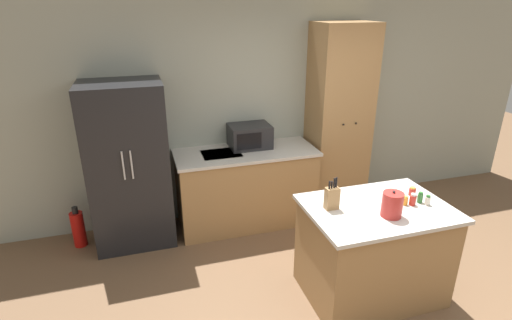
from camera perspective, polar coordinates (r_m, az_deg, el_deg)
name	(u,v)px	position (r m, az deg, el deg)	size (l,w,h in m)	color
wall_back	(282,110)	(5.03, 3.70, 7.20)	(7.20, 0.06, 2.60)	#9EA393
refrigerator	(129,166)	(4.52, -17.70, -0.83)	(0.84, 0.68, 1.81)	black
back_counter	(246,187)	(4.83, -1.44, -3.88)	(1.65, 0.70, 0.94)	#9E7547
pantry_cabinet	(338,121)	(5.07, 11.68, 5.42)	(0.69, 0.55, 2.35)	#9E7547
kitchen_island	(373,251)	(3.87, 16.32, -12.31)	(1.25, 0.88, 0.91)	#9E7547
microwave	(250,136)	(4.74, -0.91, 3.45)	(0.48, 0.37, 0.27)	#232326
knife_block	(332,198)	(3.46, 10.79, -5.31)	(0.11, 0.07, 0.29)	#9E7547
spice_bottle_tall_dark	(413,200)	(3.75, 21.49, -5.30)	(0.06, 0.06, 0.11)	#B2281E
spice_bottle_short_red	(428,200)	(3.80, 23.31, -5.32)	(0.05, 0.05, 0.09)	beige
spice_bottle_amber_oil	(412,191)	(3.93, 21.43, -4.19)	(0.06, 0.06, 0.08)	#B2281E
spice_bottle_green_herb	(405,201)	(3.73, 20.52, -5.45)	(0.05, 0.05, 0.08)	orange
spice_bottle_pale_salt	(420,198)	(3.82, 22.40, -5.00)	(0.05, 0.05, 0.10)	#337033
kettle	(392,205)	(3.48, 18.88, -6.05)	(0.17, 0.17, 0.23)	#B72D28
fire_extinguisher	(78,229)	(4.91, -24.04, -8.94)	(0.14, 0.14, 0.48)	red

